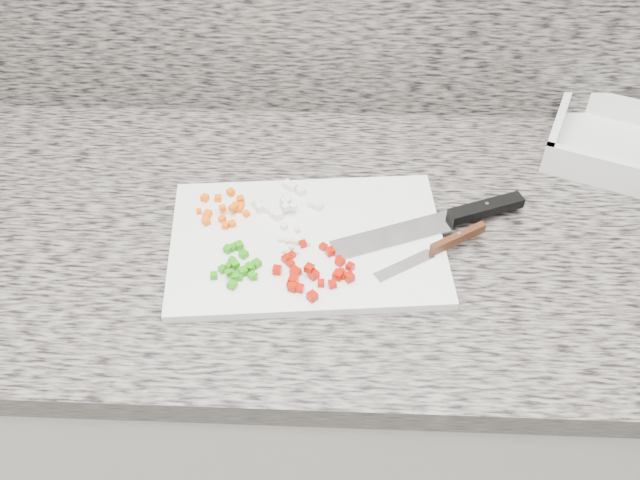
# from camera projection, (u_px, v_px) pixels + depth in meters

# --- Properties ---
(cabinet) EXTENTS (3.92, 0.62, 0.86)m
(cabinet) POSITION_uv_depth(u_px,v_px,m) (321.00, 392.00, 1.43)
(cabinet) COLOR silver
(cabinet) RESTS_ON ground
(countertop) EXTENTS (3.96, 0.64, 0.04)m
(countertop) POSITION_uv_depth(u_px,v_px,m) (321.00, 235.00, 1.10)
(countertop) COLOR slate
(countertop) RESTS_ON cabinet
(cutting_board) EXTENTS (0.42, 0.30, 0.01)m
(cutting_board) POSITION_uv_depth(u_px,v_px,m) (307.00, 242.00, 1.05)
(cutting_board) COLOR white
(cutting_board) RESTS_ON countertop
(carrot_pile) EXTENTS (0.08, 0.09, 0.02)m
(carrot_pile) POSITION_uv_depth(u_px,v_px,m) (225.00, 209.00, 1.09)
(carrot_pile) COLOR #FF5C05
(carrot_pile) RESTS_ON cutting_board
(onion_pile) EXTENTS (0.11, 0.11, 0.02)m
(onion_pile) POSITION_uv_depth(u_px,v_px,m) (286.00, 202.00, 1.09)
(onion_pile) COLOR white
(onion_pile) RESTS_ON cutting_board
(green_pepper_pile) EXTENTS (0.07, 0.09, 0.02)m
(green_pepper_pile) POSITION_uv_depth(u_px,v_px,m) (239.00, 265.00, 1.01)
(green_pepper_pile) COLOR #23870C
(green_pepper_pile) RESTS_ON cutting_board
(red_pepper_pile) EXTENTS (0.12, 0.11, 0.02)m
(red_pepper_pile) POSITION_uv_depth(u_px,v_px,m) (314.00, 272.00, 1.00)
(red_pepper_pile) COLOR #AF0E02
(red_pepper_pile) RESTS_ON cutting_board
(garlic_pile) EXTENTS (0.05, 0.06, 0.01)m
(garlic_pile) POSITION_uv_depth(u_px,v_px,m) (295.00, 243.00, 1.04)
(garlic_pile) COLOR beige
(garlic_pile) RESTS_ON cutting_board
(chef_knife) EXTENTS (0.30, 0.15, 0.02)m
(chef_knife) POSITION_uv_depth(u_px,v_px,m) (455.00, 218.00, 1.07)
(chef_knife) COLOR silver
(chef_knife) RESTS_ON cutting_board
(paring_knife) EXTENTS (0.17, 0.12, 0.02)m
(paring_knife) POSITION_uv_depth(u_px,v_px,m) (445.00, 245.00, 1.03)
(paring_knife) COLOR silver
(paring_knife) RESTS_ON cutting_board
(tray) EXTENTS (0.32, 0.28, 0.06)m
(tray) POSITION_uv_depth(u_px,v_px,m) (633.00, 150.00, 1.19)
(tray) COLOR silver
(tray) RESTS_ON countertop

